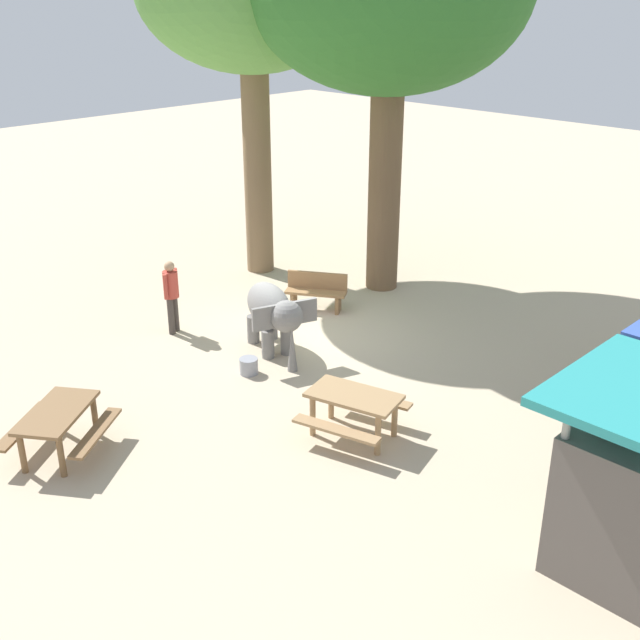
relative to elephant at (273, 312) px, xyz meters
The scene contains 7 objects.
ground_plane 1.32m from the elephant, behind, with size 60.00×60.00×0.00m, color #BAA88C.
elephant is the anchor object (origin of this frame).
person_handler 2.42m from the elephant, 69.14° to the right, with size 0.47×0.32×1.62m.
wooden_bench 2.45m from the elephant, 156.49° to the right, with size 1.08×1.40×0.88m.
picnic_table_near 4.94m from the elephant, ahead, with size 2.08×2.07×0.78m.
picnic_table_far 3.57m from the elephant, 69.64° to the left, with size 1.82×1.83×0.78m.
feed_bucket 1.29m from the elephant, 20.85° to the left, with size 0.36×0.36×0.32m, color gray.
Camera 1 is at (10.51, 10.90, 6.94)m, focal length 43.46 mm.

